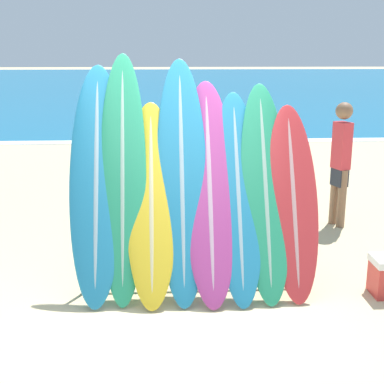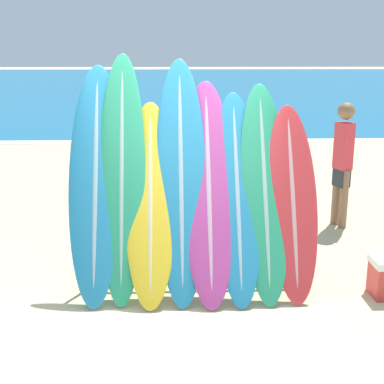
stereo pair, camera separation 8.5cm
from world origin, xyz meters
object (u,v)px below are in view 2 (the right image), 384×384
object	(u,v)px
surfboard_slot_1	(122,175)
surfboard_slot_5	(237,195)
surfboard_slot_3	(181,177)
person_far_left	(343,160)
person_mid_beach	(116,120)
surfboard_slot_0	(96,181)
surfboard_slot_7	(292,201)
surfboard_slot_2	(150,201)
surfboard_slot_4	(209,189)
surfboard_rack	(195,249)
surfboard_slot_6	(265,190)
person_near_water	(120,167)

from	to	relation	value
surfboard_slot_1	surfboard_slot_5	world-z (taller)	surfboard_slot_1
surfboard_slot_3	person_far_left	size ratio (longest dim) A/B	1.35
surfboard_slot_3	person_mid_beach	world-z (taller)	surfboard_slot_3
surfboard_slot_0	surfboard_slot_7	xyz separation A→B (m)	(2.04, -0.10, -0.21)
surfboard_slot_2	surfboard_slot_7	bearing A→B (deg)	-0.58
surfboard_slot_4	person_far_left	xyz separation A→B (m)	(2.05, 1.98, -0.11)
surfboard_slot_0	surfboard_slot_1	bearing A→B (deg)	3.23
surfboard_slot_4	person_far_left	size ratio (longest dim) A/B	1.22
surfboard_rack	surfboard_slot_7	xyz separation A→B (m)	(1.01, 0.03, 0.50)
surfboard_slot_3	surfboard_slot_6	xyz separation A→B (m)	(0.87, -0.07, -0.13)
surfboard_slot_7	person_near_water	world-z (taller)	surfboard_slot_7
person_near_water	surfboard_rack	bearing A→B (deg)	-4.95
surfboard_slot_3	surfboard_slot_4	size ratio (longest dim) A/B	1.11
surfboard_slot_3	surfboard_slot_7	world-z (taller)	surfboard_slot_3
surfboard_slot_5	person_mid_beach	distance (m)	7.03
surfboard_slot_0	surfboard_slot_5	distance (m)	1.47
surfboard_slot_2	person_mid_beach	bearing A→B (deg)	98.49
person_mid_beach	surfboard_slot_6	bearing A→B (deg)	-61.09
surfboard_slot_6	person_near_water	size ratio (longest dim) A/B	1.21
surfboard_slot_5	person_mid_beach	xyz separation A→B (m)	(-1.92, 6.76, -0.06)
surfboard_slot_1	surfboard_slot_7	xyz separation A→B (m)	(1.77, -0.11, -0.27)
surfboard_rack	person_mid_beach	bearing A→B (deg)	102.17
person_far_left	surfboard_slot_5	bearing A→B (deg)	-59.51
surfboard_slot_1	surfboard_slot_6	distance (m)	1.49
surfboard_rack	surfboard_slot_0	size ratio (longest dim) A/B	1.02
surfboard_slot_1	person_far_left	bearing A→B (deg)	33.42
person_near_water	surfboard_slot_5	bearing A→B (deg)	6.36
surfboard_slot_6	person_far_left	bearing A→B (deg)	53.67
surfboard_slot_0	surfboard_slot_4	size ratio (longest dim) A/B	1.08
surfboard_rack	surfboard_slot_0	xyz separation A→B (m)	(-1.02, 0.13, 0.71)
surfboard_slot_1	surfboard_slot_4	size ratio (longest dim) A/B	1.14
surfboard_slot_6	person_mid_beach	size ratio (longest dim) A/B	1.21
surfboard_slot_2	surfboard_slot_4	xyz separation A→B (m)	(0.61, 0.07, 0.11)
surfboard_slot_0	surfboard_rack	bearing A→B (deg)	-7.16
surfboard_slot_4	person_near_water	bearing A→B (deg)	122.38
surfboard_slot_2	surfboard_slot_3	xyz separation A→B (m)	(0.32, 0.12, 0.23)
surfboard_slot_0	surfboard_slot_7	distance (m)	2.05
surfboard_slot_1	person_far_left	world-z (taller)	surfboard_slot_1
surfboard_slot_1	surfboard_slot_3	size ratio (longest dim) A/B	1.02
surfboard_rack	surfboard_slot_6	world-z (taller)	surfboard_slot_6
surfboard_slot_1	surfboard_slot_2	distance (m)	0.40
person_far_left	surfboard_rack	bearing A→B (deg)	-64.81
surfboard_slot_3	surfboard_slot_5	bearing A→B (deg)	-7.85
surfboard_slot_0	person_far_left	size ratio (longest dim) A/B	1.31
surfboard_slot_2	surfboard_rack	bearing A→B (deg)	-5.57
surfboard_slot_1	surfboard_slot_4	xyz separation A→B (m)	(0.90, -0.03, -0.15)
surfboard_slot_0	person_mid_beach	distance (m)	6.73
surfboard_slot_6	surfboard_slot_3	bearing A→B (deg)	175.56
surfboard_slot_0	surfboard_slot_7	bearing A→B (deg)	-2.77
surfboard_slot_7	person_far_left	bearing A→B (deg)	60.13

